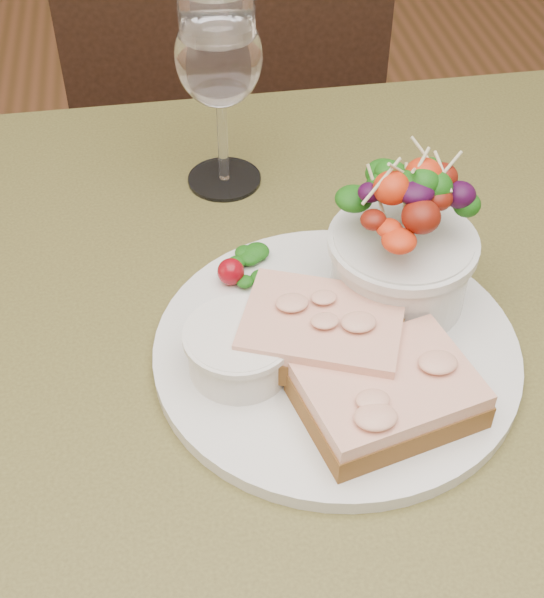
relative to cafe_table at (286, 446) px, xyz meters
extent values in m
cube|color=#423D1C|center=(0.00, 0.00, 0.08)|extent=(0.80, 0.80, 0.04)
cylinder|color=black|center=(0.34, 0.34, -0.29)|extent=(0.05, 0.05, 0.71)
cube|color=black|center=(0.04, 0.77, -0.20)|extent=(0.45, 0.45, 0.04)
cube|color=black|center=(0.02, 0.59, 0.03)|extent=(0.42, 0.07, 0.45)
cube|color=black|center=(0.04, 0.77, -0.42)|extent=(0.39, 0.39, 0.45)
cylinder|color=silver|center=(0.04, 0.00, 0.11)|extent=(0.27, 0.27, 0.01)
cube|color=#522E15|center=(0.06, -0.06, 0.12)|extent=(0.13, 0.11, 0.02)
cube|color=#FDF4C0|center=(0.06, -0.06, 0.14)|extent=(0.13, 0.11, 0.01)
cube|color=#522E15|center=(0.02, -0.01, 0.13)|extent=(0.14, 0.12, 0.02)
cube|color=#FDF4C0|center=(0.02, -0.01, 0.15)|extent=(0.13, 0.12, 0.01)
cylinder|color=silver|center=(-0.04, -0.01, 0.13)|extent=(0.07, 0.07, 0.04)
cylinder|color=olive|center=(-0.04, -0.01, 0.15)|extent=(0.07, 0.07, 0.01)
cylinder|color=silver|center=(0.09, 0.05, 0.14)|extent=(0.11, 0.11, 0.06)
ellipsoid|color=#0B380A|center=(0.09, 0.05, 0.20)|extent=(0.09, 0.09, 0.06)
ellipsoid|color=#0B380A|center=(-0.02, 0.10, 0.12)|extent=(0.04, 0.04, 0.01)
sphere|color=maroon|center=(-0.03, 0.09, 0.12)|extent=(0.02, 0.02, 0.02)
cylinder|color=white|center=(-0.02, 0.24, 0.10)|extent=(0.07, 0.07, 0.00)
cylinder|color=white|center=(-0.02, 0.24, 0.15)|extent=(0.01, 0.01, 0.09)
ellipsoid|color=white|center=(-0.02, 0.24, 0.23)|extent=(0.08, 0.08, 0.09)
camera|label=1|loc=(-0.08, -0.41, 0.57)|focal=50.00mm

